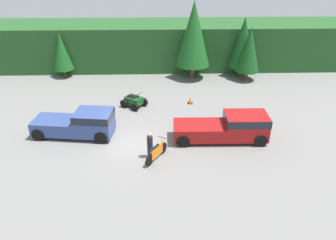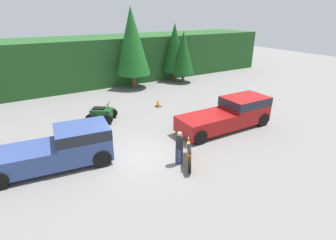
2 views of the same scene
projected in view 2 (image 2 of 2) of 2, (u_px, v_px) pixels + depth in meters
name	position (u px, v px, depth m)	size (l,w,h in m)	color
ground_plane	(142.00, 157.00, 12.99)	(80.00, 80.00, 0.00)	slate
hillside_backdrop	(67.00, 63.00, 24.79)	(44.00, 6.00, 4.38)	#235123
tree_mid_left	(132.00, 41.00, 23.26)	(3.15, 3.15, 7.16)	brown
tree_mid_right	(175.00, 48.00, 26.06)	(2.50, 2.50, 5.68)	brown
tree_right	(183.00, 53.00, 25.59)	(2.20, 2.20, 4.99)	brown
pickup_truck_red	(231.00, 113.00, 16.00)	(6.03, 2.11, 1.79)	maroon
pickup_truck_second	(62.00, 147.00, 11.99)	(5.46, 2.61, 1.79)	#334784
dirt_bike	(189.00, 155.00, 12.25)	(1.28, 1.92, 1.14)	black
quad_atv	(102.00, 114.00, 17.18)	(2.21, 2.12, 1.18)	black
rider_person	(179.00, 147.00, 12.09)	(0.46, 0.46, 1.67)	navy
traffic_cone	(158.00, 103.00, 19.79)	(0.42, 0.42, 0.55)	black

